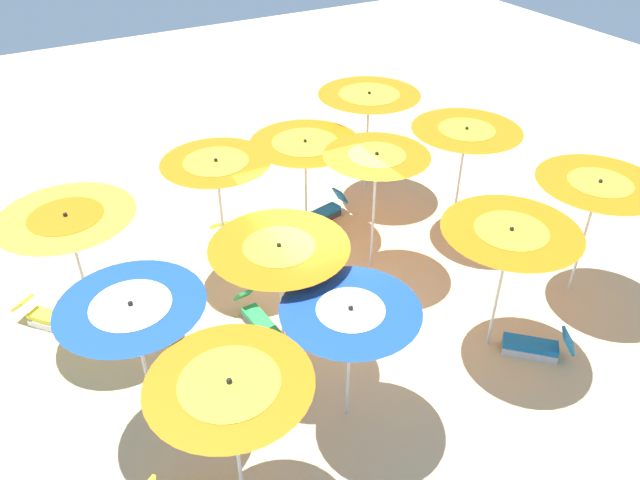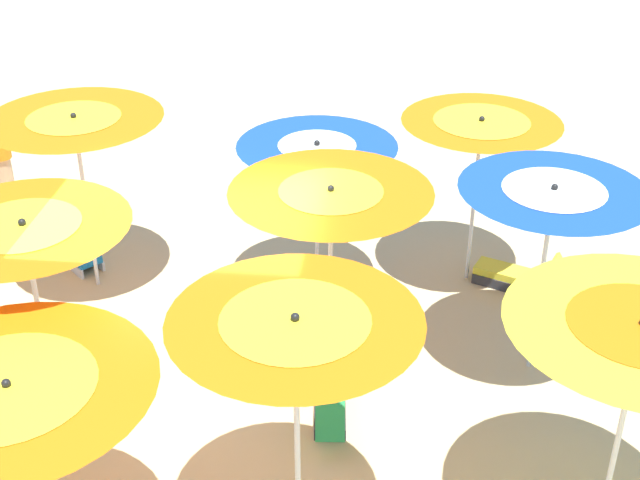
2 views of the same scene
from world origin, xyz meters
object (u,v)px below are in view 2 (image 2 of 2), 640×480
lounger_4 (73,248)px  beach_umbrella_8 (295,339)px  beachgoer_0 (1,152)px  beach_umbrella_9 (480,135)px  beach_umbrella_3 (76,132)px  beach_umbrella_4 (26,246)px  beach_umbrella_5 (11,407)px  beach_umbrella_10 (552,204)px  lounger_0 (330,401)px  lounger_3 (519,275)px  beach_umbrella_6 (317,157)px  beach_umbrella_11 (638,347)px  beach_umbrella_7 (331,205)px

lounger_4 → beach_umbrella_8: bearing=-7.9°
beachgoer_0 → beach_umbrella_9: bearing=152.5°
beach_umbrella_9 → beachgoer_0: 7.25m
beach_umbrella_3 → beach_umbrella_4: 2.92m
beach_umbrella_5 → beach_umbrella_10: 5.59m
beach_umbrella_3 → beach_umbrella_4: size_ratio=0.95×
lounger_0 → beachgoer_0: size_ratio=0.79×
beach_umbrella_8 → lounger_3: size_ratio=1.98×
beach_umbrella_3 → beach_umbrella_4: beach_umbrella_4 is taller
beach_umbrella_3 → lounger_0: beach_umbrella_3 is taller
beach_umbrella_3 → lounger_4: size_ratio=2.29×
beach_umbrella_6 → lounger_4: beach_umbrella_6 is taller
beach_umbrella_11 → beachgoer_0: (-5.87, -7.95, -1.31)m
beach_umbrella_8 → beach_umbrella_11: (-0.37, 2.66, -0.15)m
beach_umbrella_5 → beachgoer_0: beach_umbrella_5 is taller
beachgoer_0 → beach_umbrella_8: bearing=115.1°
beach_umbrella_10 → beach_umbrella_3: bearing=-102.3°
lounger_3 → beach_umbrella_7: bearing=62.3°
beach_umbrella_3 → lounger_0: size_ratio=1.89×
beach_umbrella_7 → beach_umbrella_9: beach_umbrella_7 is taller
beachgoer_0 → beach_umbrella_7: bearing=130.6°
beach_umbrella_5 → beach_umbrella_8: 2.19m
beach_umbrella_6 → beach_umbrella_11: (3.80, 2.92, 0.23)m
beach_umbrella_10 → beach_umbrella_7: bearing=-83.7°
beach_umbrella_5 → beach_umbrella_8: size_ratio=0.89×
beach_umbrella_9 → beachgoer_0: beach_umbrella_9 is taller
beach_umbrella_4 → beach_umbrella_11: bearing=81.0°
beach_umbrella_3 → beach_umbrella_8: bearing=37.9°
beach_umbrella_5 → lounger_0: beach_umbrella_5 is taller
beach_umbrella_8 → beach_umbrella_10: (-2.87, 2.32, -0.21)m
beach_umbrella_6 → lounger_3: 3.16m
beach_umbrella_8 → lounger_3: bearing=152.6°
lounger_0 → lounger_4: (-2.85, -3.80, 0.00)m
beach_umbrella_6 → beach_umbrella_8: 4.19m
beach_umbrella_10 → beach_umbrella_11: size_ratio=0.96×
beach_umbrella_6 → beach_umbrella_9: 2.04m
lounger_0 → beach_umbrella_5: bearing=131.9°
beachgoer_0 → lounger_3: bearing=152.2°
beach_umbrella_7 → beach_umbrella_10: 2.29m
beach_umbrella_7 → lounger_3: 3.56m
beach_umbrella_3 → lounger_3: bearing=94.8°
beach_umbrella_4 → beach_umbrella_7: (-1.41, 2.66, -0.17)m
lounger_3 → beachgoer_0: size_ratio=0.80×
beach_umbrella_5 → beach_umbrella_6: bearing=158.9°
beach_umbrella_8 → beach_umbrella_10: bearing=141.1°
beach_umbrella_7 → beach_umbrella_11: bearing=49.4°
lounger_4 → beachgoer_0: 2.36m
beach_umbrella_8 → beach_umbrella_9: bearing=160.3°
beach_umbrella_8 → lounger_0: (-1.79, 0.12, -2.11)m
beach_umbrella_4 → beach_umbrella_10: beach_umbrella_4 is taller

